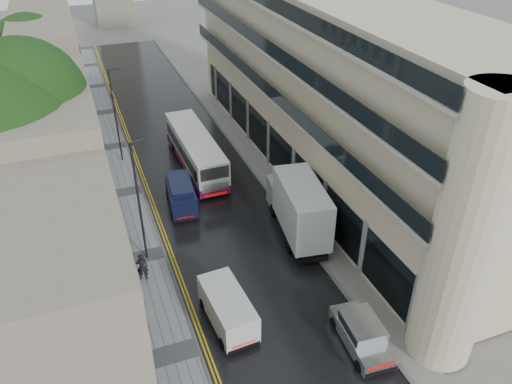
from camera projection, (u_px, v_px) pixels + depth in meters
road at (198, 179)px, 40.34m from camera, size 9.00×85.00×0.02m
left_sidewalk at (125, 193)px, 38.56m from camera, size 2.70×85.00×0.12m
right_sidewalk at (261, 167)px, 41.93m from camera, size 1.80×85.00×0.12m
old_shop_row at (59, 116)px, 36.30m from camera, size 4.50×56.00×12.00m
modern_block at (327, 87)px, 38.53m from camera, size 8.00×40.00×14.00m
tree_near at (3, 177)px, 26.96m from camera, size 10.56×10.56×13.89m
tree_far at (18, 103)px, 37.73m from camera, size 9.24×9.24×12.46m
cream_bus at (192, 171)px, 38.56m from camera, size 2.59×10.87×2.96m
white_lorry at (290, 225)px, 31.41m from camera, size 3.54×8.30×4.22m
silver_hatchback at (360, 359)px, 24.22m from camera, size 2.17×4.36×1.59m
white_van at (223, 335)px, 25.28m from camera, size 2.18×4.54×2.00m
navy_van at (172, 206)px, 34.94m from camera, size 2.20×4.63×2.29m
pedestrian at (142, 267)px, 29.65m from camera, size 0.76×0.57×1.87m
lamp_post_near at (139, 205)px, 29.68m from camera, size 0.93×0.45×8.12m
lamp_post_far at (116, 117)px, 40.82m from camera, size 0.92×0.40×7.95m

